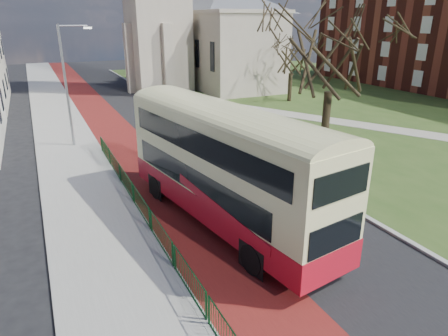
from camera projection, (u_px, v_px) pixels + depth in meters
ground at (259, 263)px, 14.66m from camera, size 160.00×160.00×0.00m
road_carriageway at (150, 130)px, 32.17m from camera, size 9.00×120.00×0.01m
bus_lane at (116, 134)px, 31.08m from camera, size 3.40×120.00×0.01m
pavement_west at (64, 139)px, 29.52m from camera, size 4.00×120.00×0.12m
kerb_west at (92, 136)px, 30.33m from camera, size 0.25×120.00×0.13m
kerb_east at (194, 118)px, 35.69m from camera, size 0.25×80.00×0.13m
grass_green at (363, 101)px, 43.74m from camera, size 40.00×80.00×0.04m
footpath at (416, 133)px, 31.17m from camera, size 18.84×32.82×0.03m
pedestrian_railing at (150, 220)px, 16.66m from camera, size 0.07×24.00×1.12m
streetlamp at (68, 80)px, 26.51m from camera, size 2.13×0.18×8.00m
bus at (224, 161)px, 16.57m from camera, size 4.63×12.29×5.02m
winter_tree_near at (333, 37)px, 23.67m from camera, size 8.99×8.99×10.65m
winter_tree_far at (292, 51)px, 41.68m from camera, size 6.24×6.24×7.61m
litter_bin at (343, 169)px, 22.19m from camera, size 0.87×0.87×1.06m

